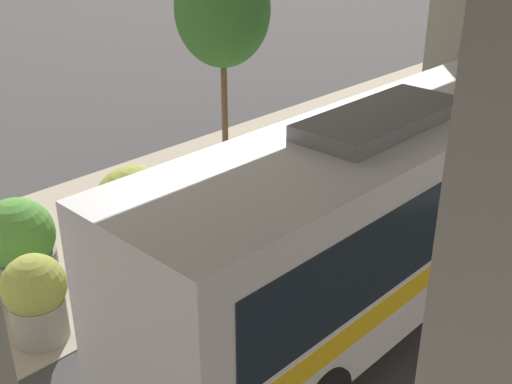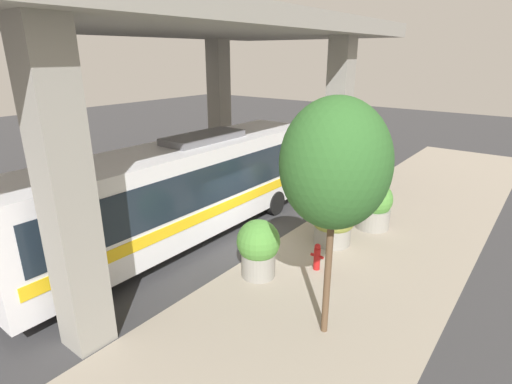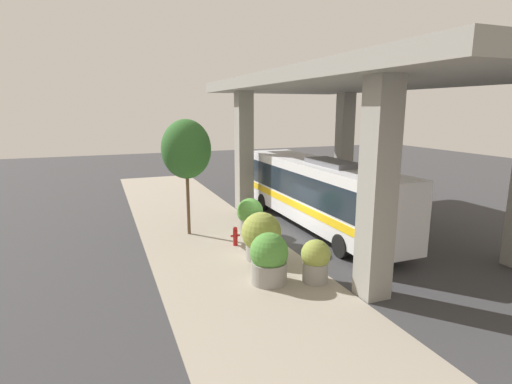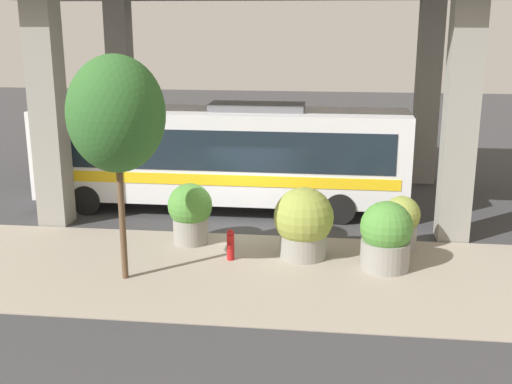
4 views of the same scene
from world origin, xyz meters
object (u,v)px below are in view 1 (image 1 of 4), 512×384
(planter_middle, at_px, (277,178))
(planter_extra, at_px, (19,247))
(planter_back, at_px, (36,298))
(street_tree_near, at_px, (223,10))
(fire_hydrant, at_px, (195,200))
(bus, at_px, (414,185))
(planter_front, at_px, (136,214))

(planter_middle, height_order, planter_extra, planter_extra)
(planter_middle, bearing_deg, planter_back, -88.04)
(planter_extra, xyz_separation_m, street_tree_near, (-1.45, 6.57, 3.28))
(fire_hydrant, relative_size, street_tree_near, 0.16)
(planter_extra, bearing_deg, street_tree_near, 102.45)
(bus, xyz_separation_m, planter_middle, (-3.58, 0.28, -1.05))
(street_tree_near, bearing_deg, planter_middle, -21.01)
(bus, distance_m, planter_extra, 7.25)
(fire_hydrant, relative_size, planter_front, 0.45)
(planter_front, relative_size, planter_back, 1.27)
(bus, bearing_deg, planter_back, -120.37)
(bus, bearing_deg, street_tree_near, 167.97)
(fire_hydrant, bearing_deg, street_tree_near, 122.71)
(bus, xyz_separation_m, fire_hydrant, (-4.80, -1.09, -1.54))
(planter_back, relative_size, street_tree_near, 0.28)
(planter_front, bearing_deg, planter_back, -70.41)
(planter_middle, height_order, planter_back, planter_middle)
(bus, xyz_separation_m, street_tree_near, (-6.38, 1.36, 2.18))
(fire_hydrant, height_order, planter_extra, planter_extra)
(fire_hydrant, xyz_separation_m, street_tree_near, (-1.57, 2.45, 3.73))
(bus, distance_m, fire_hydrant, 5.16)
(bus, height_order, fire_hydrant, bus)
(fire_hydrant, relative_size, planter_back, 0.57)
(planter_back, relative_size, planter_extra, 0.85)
(planter_front, distance_m, street_tree_near, 5.80)
(planter_back, distance_m, planter_extra, 1.65)
(planter_front, xyz_separation_m, street_tree_near, (-2.04, 4.40, 3.18))
(bus, bearing_deg, fire_hydrant, -167.21)
(street_tree_near, bearing_deg, fire_hydrant, -57.29)
(planter_front, height_order, planter_middle, planter_front)
(planter_middle, distance_m, planter_extra, 5.66)
(planter_back, bearing_deg, planter_front, 109.59)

